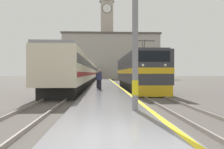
{
  "coord_description": "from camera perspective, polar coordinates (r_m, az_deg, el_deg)",
  "views": [
    {
      "loc": [
        -0.35,
        -5.16,
        1.77
      ],
      "look_at": [
        1.09,
        25.87,
        1.58
      ],
      "focal_mm": 35.0,
      "sensor_mm": 36.0,
      "label": 1
    }
  ],
  "objects": [
    {
      "name": "ground_plane",
      "position": [
        35.2,
        -2.09,
        -2.53
      ],
      "size": [
        200.0,
        200.0,
        0.0
      ],
      "primitive_type": "plane",
      "color": "#514C47"
    },
    {
      "name": "platform",
      "position": [
        30.2,
        -2.0,
        -2.73
      ],
      "size": [
        3.46,
        140.0,
        0.29
      ],
      "color": "slate",
      "rests_on": "ground"
    },
    {
      "name": "rail_track_near",
      "position": [
        30.43,
        4.32,
        -2.93
      ],
      "size": [
        2.84,
        140.0,
        0.16
      ],
      "color": "#514C47",
      "rests_on": "ground"
    },
    {
      "name": "rail_track_far",
      "position": [
        30.35,
        -8.3,
        -2.94
      ],
      "size": [
        2.83,
        140.0,
        0.16
      ],
      "color": "#514C47",
      "rests_on": "ground"
    },
    {
      "name": "locomotive_train",
      "position": [
        23.32,
        6.46,
        0.65
      ],
      "size": [
        2.92,
        15.67,
        4.67
      ],
      "color": "black",
      "rests_on": "ground"
    },
    {
      "name": "passenger_train",
      "position": [
        39.47,
        -6.99,
        0.72
      ],
      "size": [
        2.92,
        52.82,
        3.74
      ],
      "color": "black",
      "rests_on": "ground"
    },
    {
      "name": "catenary_mast",
      "position": [
        9.27,
        6.71,
        17.9
      ],
      "size": [
        2.66,
        0.26,
        8.52
      ],
      "color": "gray",
      "rests_on": "platform"
    },
    {
      "name": "person_on_platform",
      "position": [
        19.61,
        -3.18,
        -1.19
      ],
      "size": [
        0.34,
        0.34,
        1.8
      ],
      "color": "#23232D",
      "rests_on": "platform"
    },
    {
      "name": "second_waiting_passenger",
      "position": [
        21.85,
        -3.73,
        -1.22
      ],
      "size": [
        0.34,
        0.34,
        1.68
      ],
      "color": "#23232D",
      "rests_on": "platform"
    },
    {
      "name": "clock_tower",
      "position": [
        76.67,
        -1.35,
        11.03
      ],
      "size": [
        5.22,
        5.22,
        30.18
      ],
      "color": "#ADA393",
      "rests_on": "ground"
    },
    {
      "name": "station_building",
      "position": [
        69.46,
        -0.26,
        4.78
      ],
      "size": [
        30.39,
        7.93,
        14.2
      ],
      "color": "#A8A399",
      "rests_on": "ground"
    }
  ]
}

